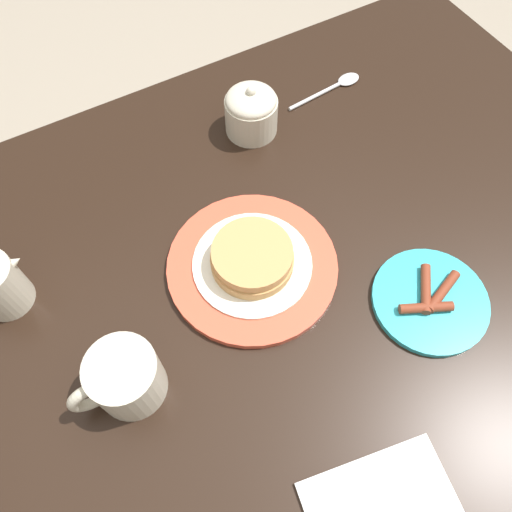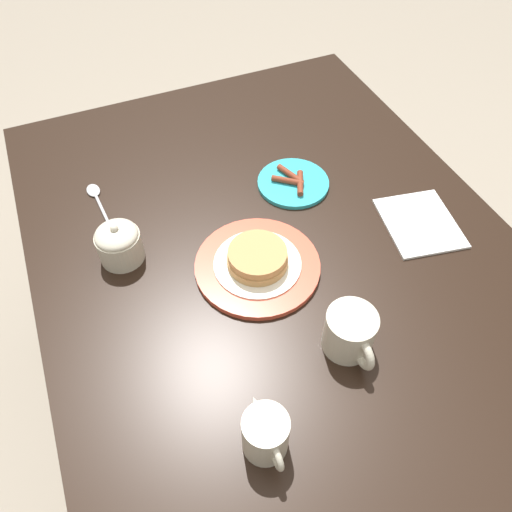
% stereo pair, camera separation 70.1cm
% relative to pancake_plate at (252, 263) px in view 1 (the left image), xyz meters
% --- Properties ---
extents(ground_plane, '(8.00, 8.00, 0.00)m').
position_rel_pancake_plate_xyz_m(ground_plane, '(-0.01, 0.06, -0.77)').
color(ground_plane, gray).
extents(dining_table, '(1.35, 0.98, 0.76)m').
position_rel_pancake_plate_xyz_m(dining_table, '(-0.01, 0.06, -0.13)').
color(dining_table, black).
rests_on(dining_table, ground_plane).
extents(pancake_plate, '(0.25, 0.25, 0.05)m').
position_rel_pancake_plate_xyz_m(pancake_plate, '(0.00, 0.00, 0.00)').
color(pancake_plate, '#DB5138').
rests_on(pancake_plate, dining_table).
extents(side_plate_bacon, '(0.17, 0.17, 0.02)m').
position_rel_pancake_plate_xyz_m(side_plate_bacon, '(-0.20, 0.17, -0.01)').
color(side_plate_bacon, '#2DADBC').
rests_on(side_plate_bacon, dining_table).
extents(coffee_mug, '(0.12, 0.09, 0.09)m').
position_rel_pancake_plate_xyz_m(coffee_mug, '(0.23, 0.08, 0.03)').
color(coffee_mug, beige).
rests_on(coffee_mug, dining_table).
extents(sugar_bowl, '(0.09, 0.09, 0.09)m').
position_rel_pancake_plate_xyz_m(sugar_bowl, '(-0.13, -0.24, 0.03)').
color(sugar_bowl, beige).
rests_on(sugar_bowl, dining_table).
extents(spoon, '(0.16, 0.03, 0.01)m').
position_rel_pancake_plate_xyz_m(spoon, '(-0.33, -0.26, -0.01)').
color(spoon, silver).
rests_on(spoon, dining_table).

